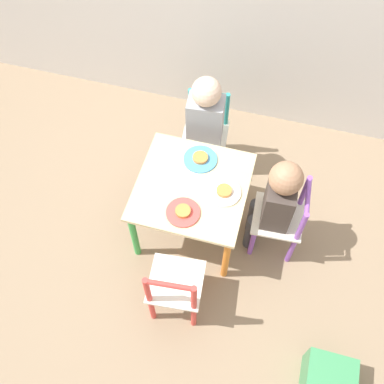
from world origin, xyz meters
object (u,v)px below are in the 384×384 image
Objects in this scene: chair_red at (175,288)px; chair_teal at (206,134)px; plate_right at (224,192)px; plate_back at (200,159)px; storage_bin at (328,376)px; kids_table at (192,192)px; child_back at (205,121)px; chair_purple at (282,219)px; child_right at (275,200)px; plate_front at (183,212)px.

chair_teal is at bearing -90.00° from chair_red.
plate_back is at bearing 135.00° from plate_right.
plate_right reaches higher than storage_bin.
chair_red is 0.68m from plate_back.
kids_table is 0.18m from plate_back.
plate_back is at bearing -86.45° from child_back.
storage_bin is (0.84, -0.82, -0.34)m from plate_back.
chair_red is at bearing -90.00° from chair_teal.
chair_teal is 0.70m from chair_purple.
child_back is 0.61m from child_right.
plate_right is at bearing -109.45° from chair_red.
chair_red is 0.37m from plate_front.
chair_purple reaches higher than kids_table.
storage_bin is at bearing -44.39° from plate_back.
kids_table is 0.18m from plate_right.
plate_back is at bearing -87.13° from chair_teal.
plate_front is at bearing -91.41° from chair_teal.
plate_back is 1.23m from storage_bin.
kids_table is at bearing -90.00° from chair_teal.
plate_back is 0.79× the size of storage_bin.
chair_purple reaches higher than plate_right.
chair_purple is 0.37m from plate_right.
child_right is (0.46, -0.40, -0.01)m from child_back.
child_back is (-0.53, 0.40, 0.18)m from chair_purple.
chair_purple is at bearing -136.13° from chair_red.
chair_teal is 0.97m from chair_red.
plate_back is (-0.05, 0.65, 0.18)m from chair_red.
chair_purple is 0.18m from child_right.
plate_front is 1.03m from storage_bin.
chair_purple is at bearing -16.02° from plate_back.
child_right reaches higher than kids_table.
plate_front is (-0.17, -0.17, 0.00)m from plate_right.
child_right is at bearing -132.09° from chair_red.
child_right reaches higher than plate_back.
child_right reaches higher than chair_red.
kids_table is 1.09× the size of chair_teal.
storage_bin is (0.79, -0.17, -0.16)m from chair_red.
chair_teal is 3.03× the size of plate_right.
child_back is at bearing 93.96° from plate_front.
chair_teal is at bearing -137.59° from child_right.
child_right is 4.15× the size of plate_right.
kids_table is at bearing 180.00° from plate_right.
plate_right is at bearing -71.70° from chair_teal.
child_right is at bearing 24.25° from plate_front.
chair_red is (-0.44, -0.51, 0.00)m from chair_purple.
chair_teal reaches higher than kids_table.
chair_teal is at bearing -133.86° from chair_purple.
plate_right reaches higher than kids_table.
plate_front is (-0.05, 0.32, 0.18)m from chair_red.
child_right is 0.86m from storage_bin.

